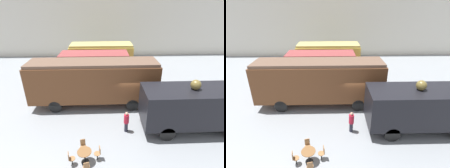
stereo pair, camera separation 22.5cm
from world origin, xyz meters
TOP-DOWN VIEW (x-y plane):
  - ground_plane at (0.00, 0.00)m, footprint 80.00×80.00m
  - backdrop_wall at (0.00, 15.68)m, footprint 44.00×0.15m
  - passenger_coach_vintage at (-2.68, 8.61)m, footprint 7.59×2.89m
  - streamlined_locomotive at (-2.76, 4.69)m, footprint 8.58×2.81m
  - passenger_coach_wooden at (-3.22, 0.42)m, footprint 10.29×2.49m
  - steam_locomotive at (3.73, -3.07)m, footprint 7.22×2.50m
  - cafe_table_near at (-3.48, -5.70)m, footprint 0.78×0.78m
  - cafe_chair_0 at (-3.65, -4.95)m, footprint 0.36×0.38m
  - cafe_chair_1 at (-4.23, -5.86)m, footprint 0.38×0.36m
  - cafe_chair_2 at (-3.32, -6.44)m, footprint 0.36×0.38m
  - cafe_chair_3 at (-2.74, -5.54)m, footprint 0.38×0.36m
  - visitor_person at (-0.94, -3.25)m, footprint 0.34×0.34m

SIDE VIEW (x-z plane):
  - ground_plane at x=0.00m, z-range 0.00..0.00m
  - cafe_chair_0 at x=-3.65m, z-range 0.07..0.94m
  - cafe_chair_1 at x=-4.23m, z-range 0.07..0.94m
  - cafe_chair_2 at x=-3.32m, z-range 0.07..0.94m
  - cafe_chair_3 at x=-2.74m, z-range 0.07..0.94m
  - cafe_table_near at x=-3.48m, z-range 0.20..0.96m
  - visitor_person at x=-0.94m, z-range 0.06..1.60m
  - steam_locomotive at x=3.73m, z-range -0.63..4.33m
  - streamlined_locomotive at x=-2.76m, z-range 0.30..3.69m
  - passenger_coach_vintage at x=-2.68m, z-range 0.41..3.88m
  - passenger_coach_wooden at x=-3.22m, z-range 0.31..4.18m
  - backdrop_wall at x=0.00m, z-range 0.00..9.00m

